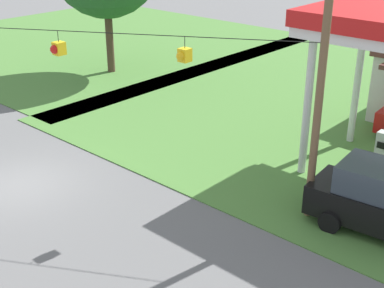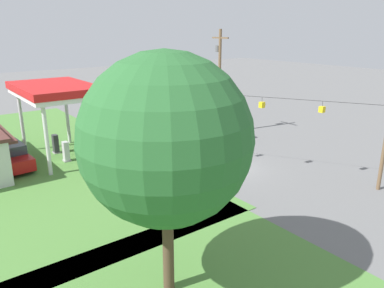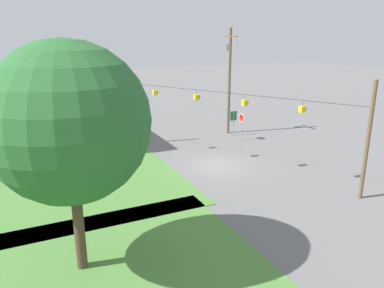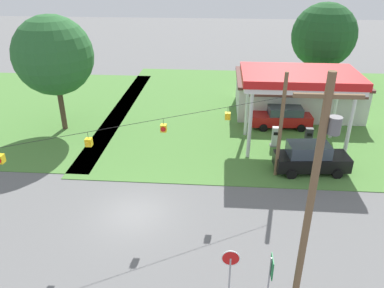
{
  "view_description": "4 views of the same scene",
  "coord_description": "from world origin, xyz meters",
  "px_view_note": "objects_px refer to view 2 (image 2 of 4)",
  "views": [
    {
      "loc": [
        15.65,
        -8.39,
        9.02
      ],
      "look_at": [
        4.58,
        3.98,
        1.63
      ],
      "focal_mm": 50.0,
      "sensor_mm": 36.0,
      "label": 1
    },
    {
      "loc": [
        -19.24,
        18.35,
        10.08
      ],
      "look_at": [
        2.03,
        2.27,
        1.84
      ],
      "focal_mm": 35.0,
      "sensor_mm": 36.0,
      "label": 2
    },
    {
      "loc": [
        -23.0,
        13.14,
        9.61
      ],
      "look_at": [
        1.74,
        1.36,
        1.44
      ],
      "focal_mm": 35.0,
      "sensor_mm": 36.0,
      "label": 3
    },
    {
      "loc": [
        4.67,
        -17.17,
        13.13
      ],
      "look_at": [
        3.1,
        2.98,
        3.13
      ],
      "focal_mm": 35.0,
      "sensor_mm": 36.0,
      "label": 4
    }
  ],
  "objects_px": {
    "fuel_pump_far": "(56,145)",
    "stop_sign_roadside": "(236,121)",
    "utility_pole_main": "(219,77)",
    "fuel_pump_near": "(66,152)",
    "car_at_pumps_rear": "(11,156)",
    "tree_west_verge": "(166,140)",
    "route_sign": "(225,119)",
    "gas_station_canopy": "(54,92)",
    "car_at_pumps_front": "(101,135)"
  },
  "relations": [
    {
      "from": "fuel_pump_far",
      "to": "stop_sign_roadside",
      "type": "distance_m",
      "value": 16.1
    },
    {
      "from": "utility_pole_main",
      "to": "fuel_pump_near",
      "type": "bearing_deg",
      "value": 86.43
    },
    {
      "from": "car_at_pumps_rear",
      "to": "fuel_pump_far",
      "type": "bearing_deg",
      "value": 108.87
    },
    {
      "from": "stop_sign_roadside",
      "to": "tree_west_verge",
      "type": "relative_size",
      "value": 0.26
    },
    {
      "from": "stop_sign_roadside",
      "to": "utility_pole_main",
      "type": "height_order",
      "value": "utility_pole_main"
    },
    {
      "from": "tree_west_verge",
      "to": "route_sign",
      "type": "bearing_deg",
      "value": -47.56
    },
    {
      "from": "route_sign",
      "to": "gas_station_canopy",
      "type": "bearing_deg",
      "value": 77.47
    },
    {
      "from": "car_at_pumps_front",
      "to": "route_sign",
      "type": "height_order",
      "value": "route_sign"
    },
    {
      "from": "gas_station_canopy",
      "to": "utility_pole_main",
      "type": "bearing_deg",
      "value": -98.3
    },
    {
      "from": "route_sign",
      "to": "utility_pole_main",
      "type": "bearing_deg",
      "value": -3.47
    },
    {
      "from": "fuel_pump_near",
      "to": "tree_west_verge",
      "type": "height_order",
      "value": "tree_west_verge"
    },
    {
      "from": "utility_pole_main",
      "to": "tree_west_verge",
      "type": "height_order",
      "value": "utility_pole_main"
    },
    {
      "from": "stop_sign_roadside",
      "to": "tree_west_verge",
      "type": "height_order",
      "value": "tree_west_verge"
    },
    {
      "from": "car_at_pumps_front",
      "to": "stop_sign_roadside",
      "type": "relative_size",
      "value": 2.04
    },
    {
      "from": "fuel_pump_far",
      "to": "car_at_pumps_front",
      "type": "relative_size",
      "value": 0.32
    },
    {
      "from": "fuel_pump_near",
      "to": "car_at_pumps_rear",
      "type": "xyz_separation_m",
      "value": [
        0.99,
        3.76,
        0.2
      ]
    },
    {
      "from": "route_sign",
      "to": "tree_west_verge",
      "type": "distance_m",
      "value": 23.48
    },
    {
      "from": "route_sign",
      "to": "car_at_pumps_rear",
      "type": "bearing_deg",
      "value": 80.72
    },
    {
      "from": "car_at_pumps_rear",
      "to": "utility_pole_main",
      "type": "bearing_deg",
      "value": 80.98
    },
    {
      "from": "car_at_pumps_front",
      "to": "car_at_pumps_rear",
      "type": "bearing_deg",
      "value": 91.31
    },
    {
      "from": "car_at_pumps_rear",
      "to": "stop_sign_roadside",
      "type": "bearing_deg",
      "value": 72.59
    },
    {
      "from": "fuel_pump_near",
      "to": "car_at_pumps_rear",
      "type": "bearing_deg",
      "value": 75.26
    },
    {
      "from": "fuel_pump_far",
      "to": "gas_station_canopy",
      "type": "bearing_deg",
      "value": 179.93
    },
    {
      "from": "gas_station_canopy",
      "to": "car_at_pumps_rear",
      "type": "relative_size",
      "value": 1.59
    },
    {
      "from": "gas_station_canopy",
      "to": "tree_west_verge",
      "type": "xyz_separation_m",
      "value": [
        -18.87,
        2.01,
        0.91
      ]
    },
    {
      "from": "tree_west_verge",
      "to": "car_at_pumps_front",
      "type": "bearing_deg",
      "value": -16.51
    },
    {
      "from": "stop_sign_roadside",
      "to": "fuel_pump_far",
      "type": "bearing_deg",
      "value": -112.85
    },
    {
      "from": "car_at_pumps_front",
      "to": "route_sign",
      "type": "distance_m",
      "value": 11.91
    },
    {
      "from": "fuel_pump_far",
      "to": "fuel_pump_near",
      "type": "bearing_deg",
      "value": 180.0
    },
    {
      "from": "fuel_pump_near",
      "to": "route_sign",
      "type": "bearing_deg",
      "value": -97.88
    },
    {
      "from": "car_at_pumps_rear",
      "to": "stop_sign_roadside",
      "type": "xyz_separation_m",
      "value": [
        -4.71,
        -18.56,
        0.84
      ]
    },
    {
      "from": "fuel_pump_far",
      "to": "tree_west_verge",
      "type": "bearing_deg",
      "value": 174.3
    },
    {
      "from": "fuel_pump_near",
      "to": "utility_pole_main",
      "type": "distance_m",
      "value": 15.84
    },
    {
      "from": "fuel_pump_far",
      "to": "tree_west_verge",
      "type": "xyz_separation_m",
      "value": [
        -20.12,
        2.01,
        5.55
      ]
    },
    {
      "from": "fuel_pump_near",
      "to": "route_sign",
      "type": "relative_size",
      "value": 0.67
    },
    {
      "from": "fuel_pump_far",
      "to": "route_sign",
      "type": "bearing_deg",
      "value": -107.02
    },
    {
      "from": "utility_pole_main",
      "to": "route_sign",
      "type": "bearing_deg",
      "value": 176.53
    },
    {
      "from": "car_at_pumps_rear",
      "to": "tree_west_verge",
      "type": "relative_size",
      "value": 0.55
    },
    {
      "from": "gas_station_canopy",
      "to": "car_at_pumps_rear",
      "type": "xyz_separation_m",
      "value": [
        -0.27,
        3.76,
        -4.43
      ]
    },
    {
      "from": "fuel_pump_far",
      "to": "utility_pole_main",
      "type": "height_order",
      "value": "utility_pole_main"
    },
    {
      "from": "car_at_pumps_front",
      "to": "stop_sign_roadside",
      "type": "height_order",
      "value": "stop_sign_roadside"
    },
    {
      "from": "route_sign",
      "to": "fuel_pump_near",
      "type": "bearing_deg",
      "value": 82.12
    },
    {
      "from": "car_at_pumps_front",
      "to": "fuel_pump_far",
      "type": "bearing_deg",
      "value": 74.95
    },
    {
      "from": "car_at_pumps_front",
      "to": "tree_west_verge",
      "type": "bearing_deg",
      "value": 158.13
    },
    {
      "from": "car_at_pumps_rear",
      "to": "tree_west_verge",
      "type": "xyz_separation_m",
      "value": [
        -18.6,
        -1.75,
        5.34
      ]
    },
    {
      "from": "stop_sign_roadside",
      "to": "route_sign",
      "type": "xyz_separation_m",
      "value": [
        1.65,
        -0.18,
        -0.1
      ]
    },
    {
      "from": "car_at_pumps_front",
      "to": "utility_pole_main",
      "type": "relative_size",
      "value": 0.51
    },
    {
      "from": "fuel_pump_far",
      "to": "route_sign",
      "type": "height_order",
      "value": "route_sign"
    },
    {
      "from": "car_at_pumps_front",
      "to": "route_sign",
      "type": "relative_size",
      "value": 2.12
    },
    {
      "from": "stop_sign_roadside",
      "to": "car_at_pumps_front",
      "type": "bearing_deg",
      "value": -116.87
    }
  ]
}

